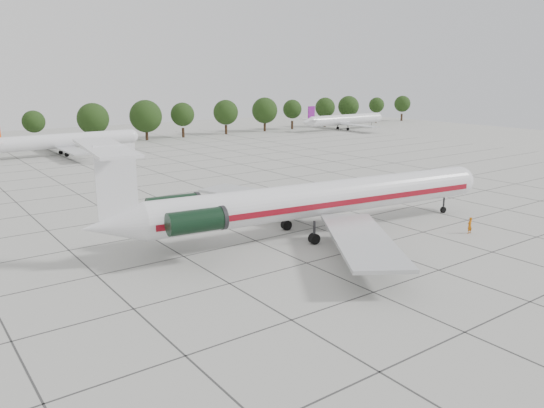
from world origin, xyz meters
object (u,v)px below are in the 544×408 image
Objects in this scene: main_airliner at (306,200)px; ground_crew at (470,225)px; bg_airliner_e at (345,120)px; bg_airliner_c at (67,141)px.

ground_crew is at bearing -25.64° from main_airliner.
main_airliner is 1.60× the size of bg_airliner_e.
bg_airliner_c is at bearing 100.86° from main_airliner.
main_airliner is at bearing -34.48° from ground_crew.
bg_airliner_c is at bearing -177.26° from bg_airliner_e.
bg_airliner_c and bg_airliner_e have the same top height.
main_airliner is 25.85× the size of ground_crew.
ground_crew is 107.01m from bg_airliner_e.
main_airliner is 109.34m from bg_airliner_e.
bg_airliner_e is (82.22, 3.94, 0.00)m from bg_airliner_c.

